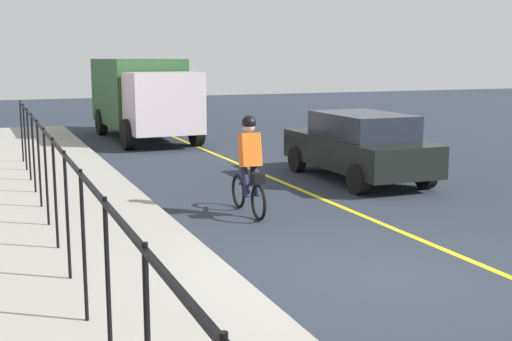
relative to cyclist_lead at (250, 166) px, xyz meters
name	(u,v)px	position (x,y,z in m)	size (l,w,h in m)	color
ground_plane	(376,276)	(-3.81, -0.28, -0.91)	(80.00, 80.00, 0.00)	#252D37
lane_line_centre	(473,262)	(-3.81, -1.88, -0.91)	(36.00, 0.12, 0.01)	yellow
sidewalk	(118,307)	(-3.81, 3.12, -0.84)	(40.00, 3.20, 0.15)	gray
iron_fence	(66,188)	(-2.81, 3.52, 0.38)	(20.01, 0.04, 1.60)	black
cyclist_lead	(250,166)	(0.00, 0.00, 0.00)	(1.71, 0.37, 1.83)	black
patrol_sedan	(359,145)	(2.26, -3.65, -0.09)	(4.42, 1.95, 1.58)	black
box_truck_background	(143,95)	(11.91, -0.75, 0.64)	(6.76, 2.66, 2.78)	#28502A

